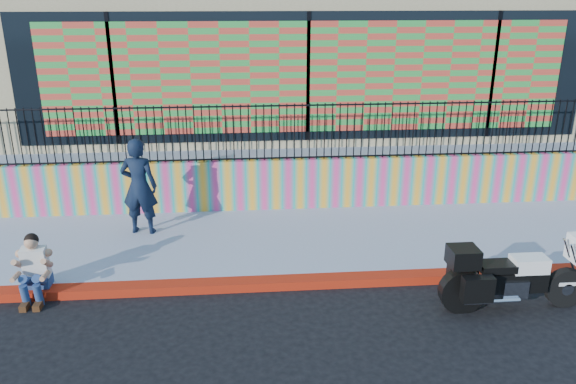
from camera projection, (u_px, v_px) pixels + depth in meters
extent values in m
plane|color=black|center=(335.00, 285.00, 9.40)|extent=(90.00, 90.00, 0.00)
cube|color=#AD210C|center=(335.00, 281.00, 9.38)|extent=(16.00, 0.30, 0.15)
cube|color=#939BB1|center=(321.00, 240.00, 10.92)|extent=(16.00, 3.00, 0.15)
cube|color=#EB3D87|center=(312.00, 183.00, 12.22)|extent=(16.00, 0.20, 1.10)
cube|color=#939BB1|center=(291.00, 132.00, 17.03)|extent=(16.00, 10.00, 1.25)
cube|color=tan|center=(292.00, 43.00, 15.96)|extent=(14.00, 8.00, 4.00)
cube|color=black|center=(308.00, 78.00, 12.32)|extent=(12.60, 0.04, 2.80)
cube|color=#D6412F|center=(308.00, 78.00, 12.29)|extent=(11.48, 0.02, 2.40)
cylinder|color=black|center=(565.00, 288.00, 8.66)|extent=(0.64, 0.14, 0.64)
cylinder|color=black|center=(462.00, 292.00, 8.53)|extent=(0.64, 0.14, 0.64)
cube|color=black|center=(516.00, 280.00, 8.54)|extent=(0.92, 0.27, 0.33)
cube|color=silver|center=(512.00, 286.00, 8.57)|extent=(0.39, 0.33, 0.29)
cube|color=white|center=(529.00, 264.00, 8.47)|extent=(0.53, 0.31, 0.23)
cube|color=black|center=(496.00, 266.00, 8.43)|extent=(0.53, 0.33, 0.12)
cube|color=black|center=(463.00, 257.00, 8.33)|extent=(0.42, 0.41, 0.29)
cube|color=black|center=(478.00, 289.00, 8.20)|extent=(0.46, 0.17, 0.39)
cube|color=black|center=(463.00, 270.00, 8.74)|extent=(0.46, 0.17, 0.39)
cube|color=white|center=(566.00, 282.00, 8.63)|extent=(0.31, 0.15, 0.06)
imported|color=black|center=(139.00, 186.00, 10.78)|extent=(0.76, 0.56, 1.90)
cube|color=navy|center=(40.00, 281.00, 9.03)|extent=(0.36, 0.28, 0.18)
cube|color=white|center=(35.00, 262.00, 8.88)|extent=(0.38, 0.27, 0.54)
sphere|color=tan|center=(31.00, 243.00, 8.72)|extent=(0.21, 0.21, 0.21)
cube|color=#472814|center=(25.00, 306.00, 8.68)|extent=(0.11, 0.26, 0.10)
cube|color=#472814|center=(39.00, 305.00, 8.69)|extent=(0.11, 0.26, 0.10)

